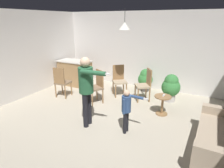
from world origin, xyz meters
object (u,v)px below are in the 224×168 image
(dining_chair_spare, at_px, (62,81))
(person_child, at_px, (127,107))
(kitchen_counter, at_px, (75,73))
(potted_plant_corner, at_px, (145,79))
(dining_chair_near_wall, at_px, (145,84))
(person_adult, at_px, (87,85))
(dining_chair_centre_back, at_px, (119,79))
(side_table_by_couch, at_px, (162,103))
(potted_plant_by_wall, at_px, (171,87))
(spare_remote_on_table, at_px, (164,95))
(dining_chair_by_counter, at_px, (97,85))

(dining_chair_spare, bearing_deg, person_child, -26.55)
(kitchen_counter, height_order, person_child, person_child)
(dining_chair_spare, height_order, potted_plant_corner, dining_chair_spare)
(dining_chair_near_wall, height_order, dining_chair_spare, same)
(person_adult, distance_m, person_child, 1.02)
(dining_chair_centre_back, bearing_deg, person_adult, 55.16)
(kitchen_counter, relative_size, side_table_by_couch, 2.42)
(side_table_by_couch, height_order, dining_chair_near_wall, dining_chair_near_wall)
(dining_chair_near_wall, bearing_deg, potted_plant_by_wall, -103.59)
(person_child, height_order, spare_remote_on_table, person_child)
(side_table_by_couch, xyz_separation_m, spare_remote_on_table, (0.02, 0.02, 0.21))
(dining_chair_near_wall, xyz_separation_m, potted_plant_by_wall, (0.73, 0.29, -0.07))
(spare_remote_on_table, bearing_deg, dining_chair_centre_back, 155.66)
(dining_chair_by_counter, distance_m, dining_chair_spare, 1.22)
(side_table_by_couch, bearing_deg, person_child, -111.83)
(potted_plant_by_wall, xyz_separation_m, spare_remote_on_table, (0.01, -0.97, 0.06))
(dining_chair_centre_back, height_order, potted_plant_by_wall, dining_chair_centre_back)
(dining_chair_centre_back, bearing_deg, kitchen_counter, -44.96)
(side_table_by_couch, height_order, dining_chair_centre_back, dining_chair_centre_back)
(person_child, height_order, potted_plant_corner, person_child)
(person_adult, distance_m, dining_chair_centre_back, 2.20)
(dining_chair_near_wall, distance_m, potted_plant_by_wall, 0.79)
(dining_chair_near_wall, xyz_separation_m, potted_plant_corner, (-0.26, 0.83, -0.11))
(kitchen_counter, distance_m, spare_remote_on_table, 3.70)
(dining_chair_centre_back, bearing_deg, spare_remote_on_table, 115.62)
(person_child, xyz_separation_m, spare_remote_on_table, (0.51, 1.26, -0.09))
(person_child, bearing_deg, side_table_by_couch, 161.48)
(person_adult, relative_size, spare_remote_on_table, 12.68)
(dining_chair_by_counter, bearing_deg, dining_chair_near_wall, -117.75)
(side_table_by_couch, distance_m, dining_chair_near_wall, 1.03)
(person_child, relative_size, dining_chair_by_counter, 1.01)
(potted_plant_by_wall, bearing_deg, dining_chair_by_counter, -150.42)
(spare_remote_on_table, bearing_deg, potted_plant_corner, 123.15)
(kitchen_counter, xyz_separation_m, dining_chair_by_counter, (1.61, -1.05, 0.07))
(person_adult, height_order, dining_chair_centre_back, person_adult)
(dining_chair_near_wall, distance_m, potted_plant_corner, 0.88)
(dining_chair_centre_back, bearing_deg, potted_plant_by_wall, 148.06)
(side_table_by_couch, relative_size, spare_remote_on_table, 4.00)
(spare_remote_on_table, bearing_deg, kitchen_counter, 165.76)
(person_adult, relative_size, dining_chair_spare, 1.65)
(dining_chair_spare, distance_m, potted_plant_by_wall, 3.42)
(kitchen_counter, xyz_separation_m, dining_chair_spare, (0.40, -1.21, 0.07))
(dining_chair_near_wall, bearing_deg, kitchen_counter, 50.41)
(kitchen_counter, bearing_deg, spare_remote_on_table, -14.24)
(side_table_by_couch, distance_m, spare_remote_on_table, 0.21)
(dining_chair_centre_back, relative_size, potted_plant_by_wall, 1.16)
(side_table_by_couch, relative_size, person_child, 0.51)
(person_child, distance_m, dining_chair_by_counter, 1.84)
(dining_chair_near_wall, bearing_deg, person_child, 151.44)
(person_child, height_order, dining_chair_spare, person_child)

